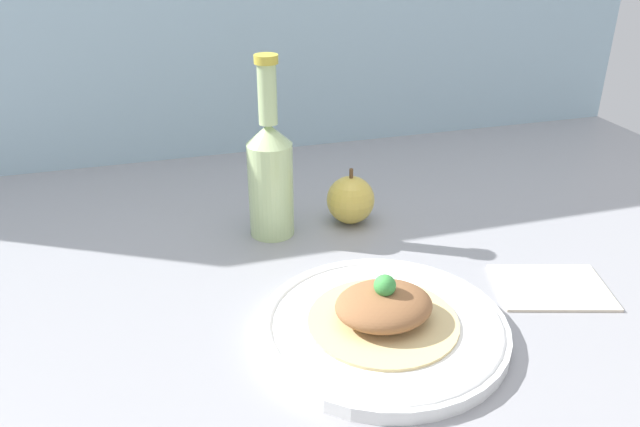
{
  "coord_description": "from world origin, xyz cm",
  "views": [
    {
      "loc": [
        -16.64,
        -69.75,
        45.74
      ],
      "look_at": [
        4.14,
        0.62,
        9.68
      ],
      "focal_mm": 35.0,
      "sensor_mm": 36.0,
      "label": 1
    }
  ],
  "objects_px": {
    "cider_bottle": "(270,173)",
    "plated_food": "(384,308)",
    "plate": "(383,326)",
    "apple": "(351,200)"
  },
  "relations": [
    {
      "from": "cider_bottle",
      "to": "apple",
      "type": "distance_m",
      "value": 0.14
    },
    {
      "from": "plate",
      "to": "plated_food",
      "type": "distance_m",
      "value": 0.03
    },
    {
      "from": "plate",
      "to": "plated_food",
      "type": "bearing_deg",
      "value": -63.43
    },
    {
      "from": "plate",
      "to": "cider_bottle",
      "type": "relative_size",
      "value": 1.07
    },
    {
      "from": "cider_bottle",
      "to": "plated_food",
      "type": "bearing_deg",
      "value": -76.5
    },
    {
      "from": "apple",
      "to": "cider_bottle",
      "type": "bearing_deg",
      "value": -178.77
    },
    {
      "from": "plate",
      "to": "plated_food",
      "type": "relative_size",
      "value": 1.66
    },
    {
      "from": "cider_bottle",
      "to": "apple",
      "type": "relative_size",
      "value": 3.02
    },
    {
      "from": "plate",
      "to": "apple",
      "type": "height_order",
      "value": "apple"
    },
    {
      "from": "plate",
      "to": "apple",
      "type": "xyz_separation_m",
      "value": [
        0.06,
        0.29,
        0.03
      ]
    }
  ]
}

